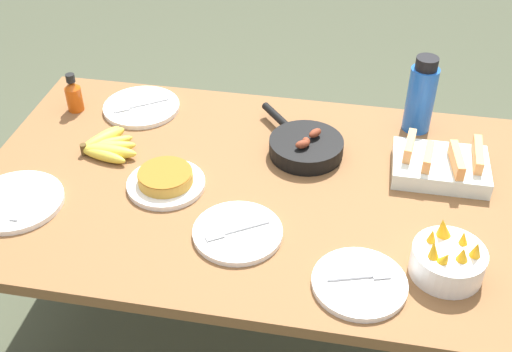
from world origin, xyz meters
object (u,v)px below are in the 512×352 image
Objects in this scene: melon_tray at (441,165)px; empty_plate_far_left at (238,232)px; empty_plate_far_right at (359,283)px; skillet at (305,146)px; frittata_plate_center at (166,180)px; water_bottle at (421,96)px; empty_plate_mid_edge at (141,107)px; hot_sauce_bottle at (74,95)px; fruit_bowl_mango at (448,260)px; banana_bunch at (105,146)px; empty_plate_near_front at (16,202)px.

melon_tray is 1.16× the size of empty_plate_far_left.
empty_plate_far_right is (-0.20, -0.47, -0.02)m from melon_tray.
skillet is 0.43m from frittata_plate_center.
empty_plate_far_right is 0.72m from water_bottle.
melon_tray is 0.87× the size of skillet.
hot_sauce_bottle reaches higher than empty_plate_mid_edge.
fruit_bowl_mango reaches higher than melon_tray.
banana_bunch is at bearing -96.98° from empty_plate_mid_edge.
frittata_plate_center is 0.62m from empty_plate_far_right.
empty_plate_near_front is 1.14× the size of empty_plate_far_right.
frittata_plate_center is 0.89× the size of water_bottle.
fruit_bowl_mango is at bearing 22.02° from empty_plate_far_right.
hot_sauce_bottle is at bearing 142.84° from empty_plate_far_left.
empty_plate_near_front is (-0.38, -0.15, -0.01)m from frittata_plate_center.
water_bottle is (0.45, 0.58, 0.11)m from empty_plate_far_left.
frittata_plate_center reaches higher than banana_bunch.
melon_tray reaches higher than empty_plate_near_front.
empty_plate_far_left is at bearing -31.59° from banana_bunch.
hot_sauce_bottle is (-0.96, 0.61, 0.05)m from empty_plate_far_right.
water_bottle is at bearing 52.24° from empty_plate_far_left.
hot_sauce_bottle is (-1.16, 0.14, 0.02)m from melon_tray.
empty_plate_far_right is 1.29× the size of fruit_bowl_mango.
hot_sauce_bottle reaches higher than fruit_bowl_mango.
melon_tray is at bearing 3.91° from banana_bunch.
empty_plate_near_front is 1.11× the size of empty_plate_far_left.
water_bottle is at bearing 105.62° from melon_tray.
water_bottle is (0.89, 0.05, 0.11)m from empty_plate_mid_edge.
empty_plate_far_left is at bearing -37.16° from hot_sauce_bottle.
fruit_bowl_mango is (0.52, -0.04, 0.03)m from empty_plate_far_left.
water_bottle reaches higher than empty_plate_far_left.
hot_sauce_bottle reaches higher than empty_plate_far_left.
empty_plate_near_front and empty_plate_mid_edge have the same top height.
melon_tray is at bearing 90.01° from fruit_bowl_mango.
fruit_bowl_mango is at bearing -14.42° from frittata_plate_center.
melon_tray is 0.97m from empty_plate_mid_edge.
frittata_plate_center is at bearing -165.42° from melon_tray.
hot_sauce_bottle is at bearing 93.69° from empty_plate_near_front.
banana_bunch is at bearing 161.80° from fruit_bowl_mango.
banana_bunch is 0.26m from frittata_plate_center.
hot_sauce_bottle is at bearing 140.86° from frittata_plate_center.
empty_plate_far_right is at bearing -27.30° from banana_bunch.
banana_bunch is 0.25m from empty_plate_mid_edge.
melon_tray is at bearing -133.63° from skillet.
fruit_bowl_mango is at bearing -24.36° from hot_sauce_bottle.
empty_plate_mid_edge is at bearing 149.18° from fruit_bowl_mango.
empty_plate_far_left is at bearing -145.60° from melon_tray.
empty_plate_far_right is at bearing -26.36° from frittata_plate_center.
banana_bunch is 0.62× the size of skillet.
melon_tray reaches higher than frittata_plate_center.
fruit_bowl_mango reaches higher than frittata_plate_center.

